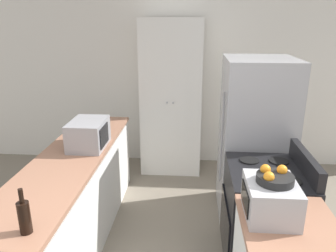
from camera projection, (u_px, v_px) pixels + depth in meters
name	position (u px, v px, depth m)	size (l,w,h in m)	color
wall_back	(176.00, 76.00, 4.73)	(7.00, 0.06, 2.60)	silver
counter_left	(74.00, 201.00, 3.12)	(0.60, 2.55, 0.90)	silver
pantry_cabinet	(172.00, 98.00, 4.50)	(0.82, 0.57, 2.11)	white
stove	(264.00, 216.00, 2.84)	(0.66, 0.77, 1.06)	black
refrigerator	(255.00, 140.00, 3.48)	(0.72, 0.79, 1.72)	#A3A3A8
microwave	(89.00, 134.00, 3.17)	(0.33, 0.45, 0.27)	#939399
wine_bottle	(24.00, 216.00, 1.89)	(0.07, 0.07, 0.29)	black
toaster_oven	(270.00, 199.00, 2.05)	(0.32, 0.38, 0.23)	#B2B2B7
fruit_bowl	(274.00, 177.00, 2.01)	(0.23, 0.23, 0.10)	black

